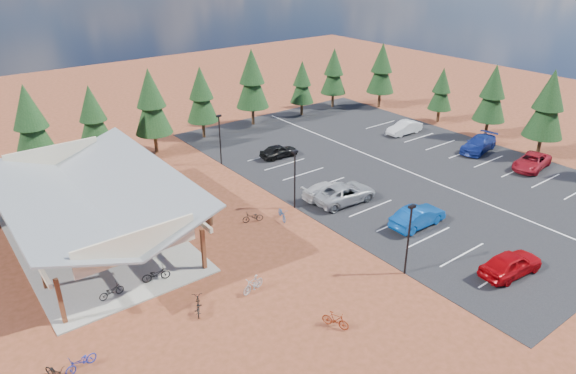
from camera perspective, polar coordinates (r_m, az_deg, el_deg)
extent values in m
plane|color=#5B2E18|center=(39.14, -3.25, -5.44)|extent=(140.00, 140.00, 0.00)
cube|color=black|center=(52.34, 11.79, 2.29)|extent=(27.00, 44.00, 0.04)
cube|color=gray|center=(41.23, -20.55, -5.39)|extent=(10.60, 18.60, 0.10)
cube|color=#602C1B|center=(32.61, -23.96, -11.50)|extent=(0.25, 0.25, 3.00)
cube|color=#602C1B|center=(36.13, -25.72, -8.08)|extent=(0.25, 0.25, 3.00)
cube|color=#602C1B|center=(39.78, -27.14, -5.28)|extent=(0.25, 0.25, 3.00)
cube|color=#602C1B|center=(43.53, -28.30, -2.95)|extent=(0.25, 0.25, 3.00)
cube|color=#602C1B|center=(47.36, -29.28, -0.99)|extent=(0.25, 0.25, 3.00)
cube|color=#602C1B|center=(34.96, -9.38, -6.78)|extent=(0.25, 0.25, 3.00)
cube|color=#602C1B|center=(38.26, -12.41, -4.06)|extent=(0.25, 0.25, 3.00)
cube|color=#602C1B|center=(41.73, -14.94, -1.77)|extent=(0.25, 0.25, 3.00)
cube|color=#602C1B|center=(45.31, -17.06, 0.17)|extent=(0.25, 0.25, 3.00)
cube|color=#602C1B|center=(49.00, -18.87, 1.82)|extent=(0.25, 0.25, 3.00)
cube|color=beige|center=(39.07, -28.13, -3.53)|extent=(0.22, 18.00, 0.35)
cube|color=beige|center=(41.22, -14.66, 0.24)|extent=(0.22, 18.00, 0.35)
cube|color=slate|center=(38.95, -25.43, -1.54)|extent=(5.85, 19.40, 2.13)
cube|color=slate|center=(40.21, -17.52, 0.64)|extent=(5.85, 19.40, 2.13)
cube|color=beige|center=(31.80, -16.46, -6.20)|extent=(7.50, 0.15, 1.80)
cube|color=beige|center=(47.69, -24.65, 3.19)|extent=(7.50, 0.15, 1.80)
cylinder|color=black|center=(34.47, 13.19, -5.90)|extent=(0.14, 0.14, 5.00)
cube|color=black|center=(33.25, 13.62, -2.13)|extent=(0.50, 0.25, 0.18)
cylinder|color=black|center=(42.02, 0.75, 0.71)|extent=(0.14, 0.14, 5.00)
cube|color=black|center=(41.03, 0.77, 3.95)|extent=(0.50, 0.25, 0.18)
cylinder|color=black|center=(51.30, -7.55, 5.12)|extent=(0.14, 0.14, 5.00)
cube|color=black|center=(50.50, -7.72, 7.84)|extent=(0.50, 0.25, 0.18)
cylinder|color=#402517|center=(39.48, -12.19, -4.99)|extent=(0.60, 0.60, 0.90)
cylinder|color=#402517|center=(40.86, -8.76, -3.58)|extent=(0.60, 0.60, 0.90)
cylinder|color=#382314|center=(53.24, -25.77, 1.89)|extent=(0.36, 0.36, 2.22)
cone|color=black|center=(52.03, -26.55, 5.70)|extent=(3.90, 3.90, 5.32)
cone|color=black|center=(51.43, -27.02, 8.02)|extent=(3.02, 3.02, 3.99)
cylinder|color=#382314|center=(55.25, -20.26, 3.52)|extent=(0.36, 0.36, 1.94)
cone|color=black|center=(54.20, -20.78, 6.76)|extent=(3.42, 3.42, 4.66)
cone|color=black|center=(53.68, -21.10, 8.72)|extent=(2.64, 2.64, 3.50)
cylinder|color=#382314|center=(56.19, -14.47, 4.80)|extent=(0.36, 0.36, 2.19)
cone|color=black|center=(55.05, -14.89, 8.43)|extent=(3.86, 3.86, 5.26)
cone|color=black|center=(54.49, -15.15, 10.63)|extent=(2.98, 2.98, 3.95)
cylinder|color=#382314|center=(59.72, -9.35, 6.38)|extent=(0.36, 0.36, 1.99)
cone|color=black|center=(58.74, -9.58, 9.50)|extent=(3.51, 3.51, 4.78)
cone|color=black|center=(58.25, -9.72, 11.39)|extent=(2.71, 2.71, 3.58)
cylinder|color=#382314|center=(63.50, -3.91, 7.91)|extent=(0.36, 0.36, 2.25)
cone|color=black|center=(62.47, -4.01, 11.26)|extent=(3.96, 3.96, 5.40)
cone|color=black|center=(61.97, -4.07, 13.28)|extent=(3.06, 3.06, 4.05)
cylinder|color=#382314|center=(67.24, 1.54, 8.71)|extent=(0.36, 0.36, 1.71)
cone|color=black|center=(66.47, 1.57, 11.11)|extent=(3.01, 3.01, 4.10)
cone|color=black|center=(66.08, 1.59, 12.55)|extent=(2.32, 2.32, 3.08)
cylinder|color=#382314|center=(71.08, 4.99, 9.63)|extent=(0.36, 0.36, 1.93)
cone|color=black|center=(70.28, 5.09, 12.20)|extent=(3.39, 3.39, 4.62)
cone|color=black|center=(69.88, 5.15, 13.74)|extent=(2.62, 2.62, 3.47)
cylinder|color=#382314|center=(59.34, 26.11, 4.08)|extent=(0.36, 0.36, 2.23)
cone|color=black|center=(58.26, 26.82, 7.54)|extent=(3.92, 3.92, 5.35)
cone|color=black|center=(57.72, 27.25, 9.64)|extent=(3.03, 3.03, 4.01)
cylinder|color=#382314|center=(63.30, 21.19, 6.09)|extent=(0.36, 0.36, 2.03)
cone|color=black|center=(62.35, 21.68, 9.08)|extent=(3.58, 3.58, 4.88)
cone|color=black|center=(61.88, 21.98, 10.89)|extent=(2.77, 2.77, 3.66)
cylinder|color=#382314|center=(67.17, 16.35, 7.65)|extent=(0.36, 0.36, 1.65)
cone|color=black|center=(66.43, 16.64, 9.95)|extent=(2.90, 2.90, 3.95)
cone|color=black|center=(66.05, 16.82, 11.32)|extent=(2.24, 2.24, 2.96)
cylinder|color=#382314|center=(71.82, 10.10, 9.57)|extent=(0.36, 0.36, 2.09)
cone|color=black|center=(70.96, 10.32, 12.33)|extent=(3.68, 3.68, 5.02)
cone|color=black|center=(70.54, 10.45, 13.98)|extent=(2.84, 2.84, 3.76)
imported|color=black|center=(34.25, -19.04, -10.89)|extent=(1.66, 0.71, 0.85)
imported|color=gray|center=(39.15, -22.77, -6.60)|extent=(1.60, 0.51, 0.95)
imported|color=navy|center=(43.44, -24.39, -3.72)|extent=(1.82, 0.84, 0.92)
imported|color=maroon|center=(45.06, -26.57, -3.06)|extent=(1.72, 0.53, 1.02)
imported|color=black|center=(34.90, -14.46, -9.38)|extent=(1.92, 1.05, 0.96)
imported|color=#979A9F|center=(39.18, -16.91, -5.52)|extent=(1.80, 0.74, 1.05)
imported|color=navy|center=(42.12, -16.82, -3.34)|extent=(1.86, 1.08, 0.92)
imported|color=maroon|center=(46.09, -20.91, -1.29)|extent=(1.90, 0.76, 1.11)
imported|color=black|center=(29.92, -24.40, -18.25)|extent=(1.15, 1.67, 0.83)
imported|color=navy|center=(29.95, -22.02, -17.59)|extent=(1.84, 0.99, 0.92)
imported|color=maroon|center=(30.48, 5.29, -14.49)|extent=(1.12, 1.74, 1.01)
imported|color=black|center=(31.90, -9.99, -12.80)|extent=(1.38, 1.90, 0.95)
imported|color=#9B9EA4|center=(33.09, -3.90, -10.73)|extent=(1.83, 0.87, 1.06)
imported|color=navy|center=(41.16, -0.66, -2.98)|extent=(1.24, 1.95, 0.97)
imported|color=maroon|center=(43.25, -13.42, -2.23)|extent=(1.37, 1.61, 1.00)
imported|color=black|center=(40.85, -3.93, -3.35)|extent=(1.76, 1.10, 0.88)
imported|color=#9D0409|center=(37.41, 23.53, -7.80)|extent=(4.96, 2.38, 1.64)
imported|color=#094193|center=(41.21, 14.22, -3.21)|extent=(4.93, 1.73, 1.62)
imported|color=gray|center=(43.99, 6.30, -0.68)|extent=(5.92, 3.06, 1.60)
imported|color=silver|center=(44.63, 4.42, -0.36)|extent=(4.81, 2.15, 1.37)
imported|color=black|center=(53.14, -1.04, 4.01)|extent=(4.12, 1.92, 1.36)
imported|color=maroon|center=(55.76, 25.45, 2.56)|extent=(5.50, 3.21, 1.44)
imported|color=navy|center=(58.44, 20.43, 4.50)|extent=(5.78, 3.22, 1.58)
imported|color=white|center=(61.56, 12.80, 6.44)|extent=(4.55, 1.73, 1.48)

